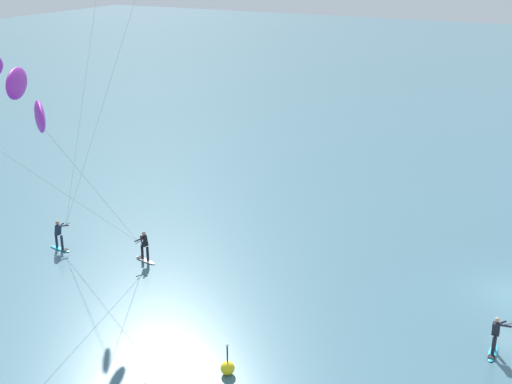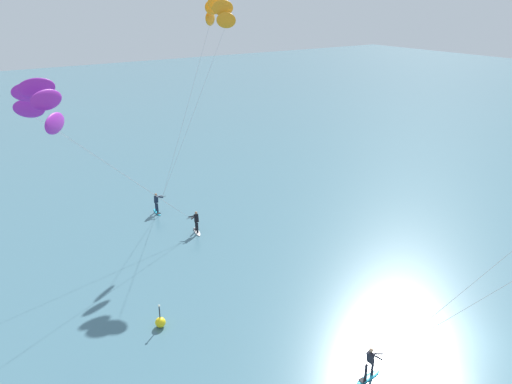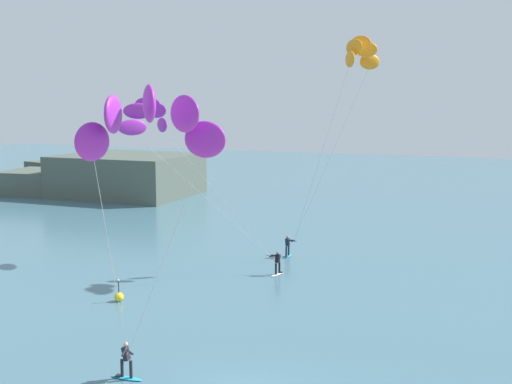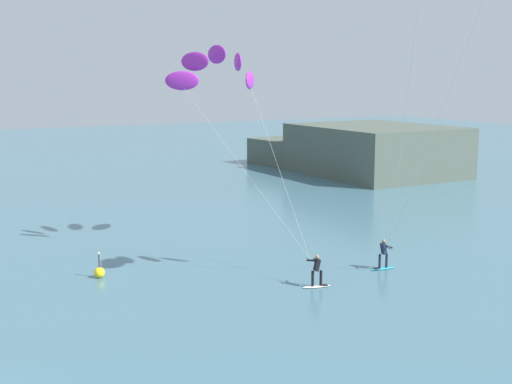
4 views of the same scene
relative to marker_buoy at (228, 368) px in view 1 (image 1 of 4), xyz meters
The scene contains 1 object.
marker_buoy is the anchor object (origin of this frame).
Camera 1 is at (-32.48, -2.77, 16.01)m, focal length 49.50 mm.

